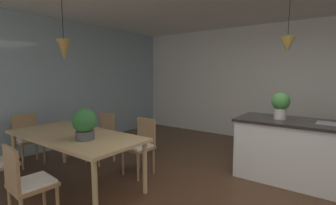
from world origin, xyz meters
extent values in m
cube|color=white|center=(0.00, 3.26, 1.35)|extent=(10.00, 0.12, 2.70)
cube|color=#9EB7C6|center=(-4.06, 0.00, 1.35)|extent=(0.06, 8.40, 2.70)
cube|color=tan|center=(-2.19, -0.77, 0.72)|extent=(2.07, 0.95, 0.04)
cylinder|color=tan|center=(-3.14, -0.37, 0.36)|extent=(0.06, 0.06, 0.72)
cylinder|color=tan|center=(-1.23, -0.37, 0.36)|extent=(0.06, 0.06, 0.72)
cylinder|color=tan|center=(-3.14, -1.16, 0.36)|extent=(0.06, 0.06, 0.72)
cylinder|color=tan|center=(-1.23, -1.16, 0.36)|extent=(0.06, 0.06, 0.72)
cube|color=#A87F56|center=(-1.72, -1.56, 0.43)|extent=(0.43, 0.43, 0.04)
cube|color=white|center=(-1.72, -1.56, 0.47)|extent=(0.39, 0.39, 0.03)
cube|color=#A87F56|center=(-1.74, -1.74, 0.66)|extent=(0.38, 0.06, 0.42)
cylinder|color=#A87F56|center=(-1.88, -1.38, 0.21)|extent=(0.04, 0.04, 0.41)
cylinder|color=#A87F56|center=(-1.54, -1.41, 0.21)|extent=(0.04, 0.04, 0.41)
cylinder|color=#A87F56|center=(-2.83, -1.40, 0.21)|extent=(0.04, 0.04, 0.41)
cylinder|color=#A87F56|center=(-2.49, -1.39, 0.21)|extent=(0.04, 0.04, 0.41)
cube|color=#A87F56|center=(-2.66, 0.03, 0.43)|extent=(0.41, 0.41, 0.04)
cube|color=white|center=(-2.66, 0.03, 0.47)|extent=(0.37, 0.37, 0.03)
cube|color=#A87F56|center=(-2.66, 0.21, 0.66)|extent=(0.38, 0.04, 0.42)
cylinder|color=#A87F56|center=(-2.48, -0.14, 0.21)|extent=(0.04, 0.04, 0.41)
cylinder|color=#A87F56|center=(-2.82, -0.14, 0.21)|extent=(0.04, 0.04, 0.41)
cylinder|color=#A87F56|center=(-2.49, 0.20, 0.21)|extent=(0.04, 0.04, 0.41)
cylinder|color=#A87F56|center=(-2.83, 0.20, 0.21)|extent=(0.04, 0.04, 0.41)
cube|color=#A87F56|center=(-1.72, 0.03, 0.43)|extent=(0.42, 0.42, 0.04)
cube|color=white|center=(-1.72, 0.03, 0.47)|extent=(0.38, 0.38, 0.03)
cube|color=#A87F56|center=(-1.71, 0.21, 0.66)|extent=(0.38, 0.05, 0.42)
cylinder|color=#A87F56|center=(-1.56, -0.15, 0.21)|extent=(0.04, 0.04, 0.41)
cylinder|color=#A87F56|center=(-1.90, -0.13, 0.21)|extent=(0.04, 0.04, 0.41)
cylinder|color=#A87F56|center=(-1.54, 0.19, 0.21)|extent=(0.04, 0.04, 0.41)
cylinder|color=#A87F56|center=(-1.88, 0.21, 0.21)|extent=(0.04, 0.04, 0.41)
cube|color=#A87F56|center=(-3.54, -0.77, 0.43)|extent=(0.43, 0.43, 0.04)
cube|color=white|center=(-3.54, -0.77, 0.47)|extent=(0.39, 0.39, 0.03)
cube|color=#A87F56|center=(-3.72, -0.75, 0.66)|extent=(0.06, 0.38, 0.42)
cylinder|color=#A87F56|center=(-3.36, -0.61, 0.21)|extent=(0.04, 0.04, 0.41)
cylinder|color=#A87F56|center=(-3.39, -0.95, 0.21)|extent=(0.04, 0.04, 0.41)
cylinder|color=#A87F56|center=(-3.70, -0.58, 0.21)|extent=(0.04, 0.04, 0.41)
cylinder|color=#A87F56|center=(-3.73, -0.92, 0.21)|extent=(0.04, 0.04, 0.41)
cube|color=white|center=(0.52, 1.22, 0.44)|extent=(2.03, 0.77, 0.88)
cube|color=black|center=(0.52, 1.22, 0.88)|extent=(2.09, 0.83, 0.04)
cube|color=gray|center=(0.71, 1.22, 0.91)|extent=(0.36, 0.30, 0.01)
cylinder|color=black|center=(-2.31, -0.79, 2.37)|extent=(0.01, 0.01, 0.66)
cone|color=olive|center=(-2.31, -0.79, 1.90)|extent=(0.19, 0.19, 0.28)
cylinder|color=black|center=(0.11, 1.22, 2.40)|extent=(0.01, 0.01, 0.59)
cone|color=olive|center=(0.11, 1.22, 1.99)|extent=(0.21, 0.21, 0.23)
cylinder|color=beige|center=(0.06, 1.22, 0.98)|extent=(0.17, 0.17, 0.16)
sphere|color=#478C42|center=(0.06, 1.22, 1.17)|extent=(0.26, 0.26, 0.26)
cylinder|color=#4C4C51|center=(-1.82, -0.85, 0.79)|extent=(0.23, 0.23, 0.12)
sphere|color=#2D6B33|center=(-1.82, -0.85, 0.98)|extent=(0.31, 0.31, 0.31)
camera|label=1|loc=(0.83, -2.69, 1.57)|focal=26.11mm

